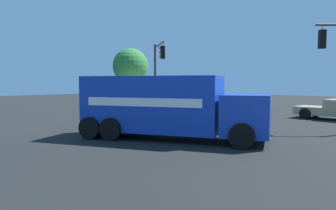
{
  "coord_description": "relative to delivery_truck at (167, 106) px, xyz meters",
  "views": [
    {
      "loc": [
        11.14,
        10.73,
        2.57
      ],
      "look_at": [
        0.3,
        0.94,
        1.5
      ],
      "focal_mm": 33.88,
      "sensor_mm": 36.0,
      "label": 1
    }
  ],
  "objects": [
    {
      "name": "delivery_truck",
      "position": [
        0.0,
        0.0,
        0.0
      ],
      "size": [
        5.61,
        8.53,
        2.82
      ],
      "color": "#1438AD",
      "rests_on": "ground"
    },
    {
      "name": "sidewalk_corner_near",
      "position": [
        -13.15,
        -13.7,
        -1.41
      ],
      "size": [
        10.24,
        10.24,
        0.14
      ],
      "primitive_type": "cube",
      "color": "#B2ADA0",
      "rests_on": "ground"
    },
    {
      "name": "pedestrian_crossing",
      "position": [
        -12.5,
        -13.53,
        -0.33
      ],
      "size": [
        0.41,
        0.39,
        1.77
      ],
      "color": "gray",
      "rests_on": "sidewalk_corner_near"
    },
    {
      "name": "traffic_light_secondary",
      "position": [
        -8.08,
        -8.4,
        2.33
      ],
      "size": [
        2.48,
        3.28,
        5.58
      ],
      "color": "#38383D",
      "rests_on": "sidewalk_corner_near"
    },
    {
      "name": "shade_tree_near",
      "position": [
        -13.08,
        -17.46,
        2.85
      ],
      "size": [
        3.94,
        3.94,
        6.17
      ],
      "color": "brown",
      "rests_on": "sidewalk_corner_near"
    },
    {
      "name": "ground_plane",
      "position": [
        -0.62,
        -1.17,
        -1.48
      ],
      "size": [
        100.0,
        100.0,
        0.0
      ],
      "primitive_type": "plane",
      "color": "black"
    },
    {
      "name": "pedestrian_near_corner",
      "position": [
        -14.51,
        -11.33,
        -0.37
      ],
      "size": [
        0.25,
        0.53,
        1.7
      ],
      "color": "black",
      "rests_on": "sidewalk_corner_near"
    },
    {
      "name": "picket_fence_run",
      "position": [
        -13.15,
        -18.57,
        -0.86
      ],
      "size": [
        6.76,
        0.05,
        0.95
      ],
      "color": "silver",
      "rests_on": "sidewalk_corner_near"
    }
  ]
}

